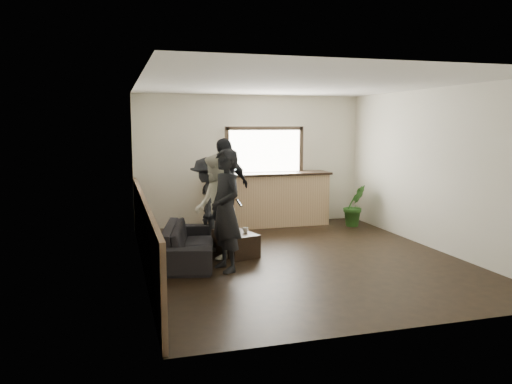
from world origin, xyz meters
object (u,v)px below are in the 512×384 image
object	(u,v)px
sofa	(189,243)
cup_a	(223,228)
person_c	(208,203)
bar_counter	(268,196)
potted_plant	(355,206)
person_a	(226,210)
coffee_table	(235,243)
person_d	(226,188)
person_b	(216,206)
cup_b	(245,230)

from	to	relation	value
sofa	cup_a	world-z (taller)	sofa
person_c	bar_counter	bearing A→B (deg)	145.77
potted_plant	person_a	world-z (taller)	person_a
sofa	cup_a	distance (m)	0.71
coffee_table	person_d	bearing A→B (deg)	84.01
bar_counter	coffee_table	bearing A→B (deg)	-119.75
cup_a	person_b	world-z (taller)	person_b
cup_a	cup_b	size ratio (longest dim) A/B	1.21
potted_plant	person_a	size ratio (longest dim) A/B	0.49
coffee_table	person_c	bearing A→B (deg)	119.48
coffee_table	person_a	xyz separation A→B (m)	(-0.35, -0.85, 0.72)
coffee_table	person_b	world-z (taller)	person_b
person_a	person_b	distance (m)	0.74
sofa	potted_plant	world-z (taller)	potted_plant
person_d	cup_a	bearing A→B (deg)	45.41
person_b	person_c	xyz separation A→B (m)	(-0.00, 0.72, -0.05)
sofa	coffee_table	size ratio (longest dim) A/B	2.29
bar_counter	sofa	size ratio (longest dim) A/B	1.37
person_b	sofa	bearing A→B (deg)	-83.40
sofa	cup_b	distance (m)	0.97
bar_counter	coffee_table	distance (m)	2.56
potted_plant	person_b	bearing A→B (deg)	-153.14
cup_b	person_c	bearing A→B (deg)	125.82
coffee_table	potted_plant	size ratio (longest dim) A/B	0.96
sofa	coffee_table	xyz separation A→B (m)	(0.80, 0.14, -0.10)
bar_counter	person_c	distance (m)	2.25
coffee_table	person_a	size ratio (longest dim) A/B	0.47
bar_counter	potted_plant	xyz separation A→B (m)	(1.77, -0.59, -0.19)
cup_a	person_b	size ratio (longest dim) A/B	0.07
sofa	cup_a	xyz separation A→B (m)	(0.62, 0.32, 0.14)
coffee_table	cup_b	bearing A→B (deg)	-26.90
sofa	person_c	xyz separation A→B (m)	(0.45, 0.76, 0.52)
coffee_table	person_c	xyz separation A→B (m)	(-0.35, 0.62, 0.61)
cup_b	person_d	world-z (taller)	person_d
cup_a	cup_b	bearing A→B (deg)	-36.79
potted_plant	person_d	xyz separation A→B (m)	(-2.87, -0.22, 0.51)
person_c	person_d	world-z (taller)	person_d
sofa	cup_b	world-z (taller)	sofa
potted_plant	sofa	bearing A→B (deg)	-155.45
coffee_table	cup_a	distance (m)	0.34
sofa	person_b	xyz separation A→B (m)	(0.45, 0.04, 0.57)
cup_a	person_b	xyz separation A→B (m)	(-0.17, -0.28, 0.43)
bar_counter	person_b	size ratio (longest dim) A/B	1.58
bar_counter	person_a	world-z (taller)	bar_counter
coffee_table	potted_plant	bearing A→B (deg)	27.93
sofa	person_a	bearing A→B (deg)	-135.26
cup_b	person_a	distance (m)	1.04
coffee_table	person_a	distance (m)	1.16
bar_counter	person_a	distance (m)	3.44
bar_counter	person_c	size ratio (longest dim) A/B	1.68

